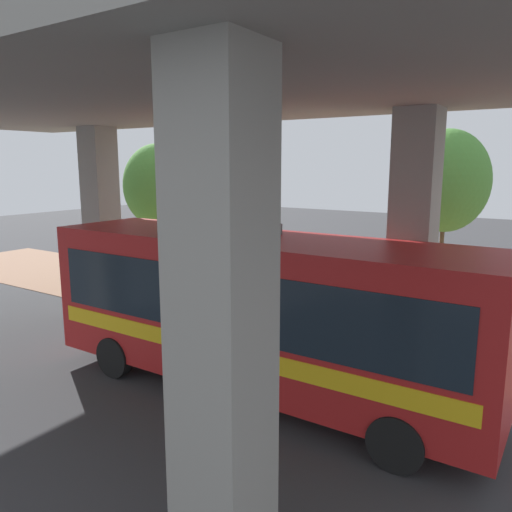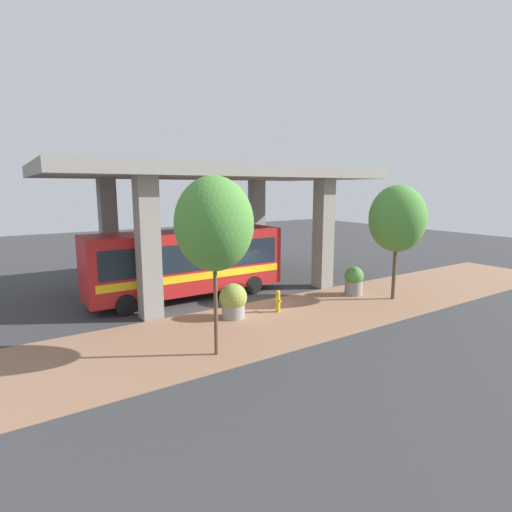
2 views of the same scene
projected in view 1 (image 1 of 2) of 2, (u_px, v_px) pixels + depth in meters
name	position (u px, v px, depth m)	size (l,w,h in m)	color
ground_plane	(237.00, 338.00, 14.87)	(80.00, 80.00, 0.00)	#38383A
sidewalk_strip	(287.00, 313.00, 17.34)	(6.00, 40.00, 0.02)	#936B51
overpass	(125.00, 120.00, 10.48)	(9.40, 18.33, 6.89)	gray
bus	(257.00, 304.00, 11.04)	(2.72, 10.28, 3.81)	#B21E1E
fire_hydrant	(271.00, 305.00, 16.48)	(0.45, 0.21, 1.06)	gold
planter_front	(150.00, 278.00, 19.10)	(1.02, 1.02, 1.56)	gray
planter_middle	(325.00, 311.00, 14.91)	(1.24, 1.24, 1.58)	gray
street_tree_near	(158.00, 186.00, 20.48)	(2.84, 2.84, 5.93)	brown
street_tree_far	(446.00, 181.00, 15.45)	(2.64, 2.64, 6.18)	brown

